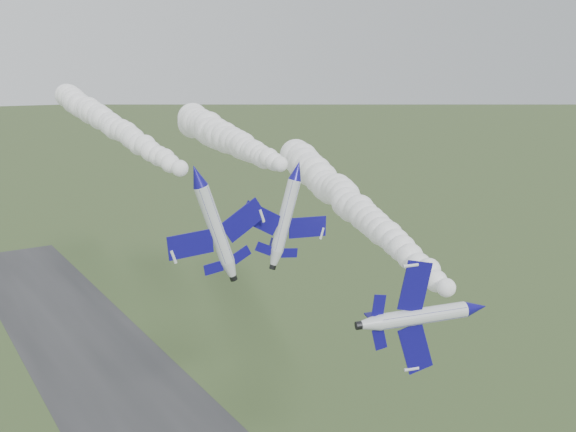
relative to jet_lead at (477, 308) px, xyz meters
name	(u,v)px	position (x,y,z in m)	size (l,w,h in m)	color
jet_lead	(477,308)	(0.00, 0.00, 0.00)	(6.17, 11.62, 9.85)	silver
smoke_trail_jet_lead	(346,200)	(12.15, 33.97, 2.31)	(5.91, 67.44, 5.91)	white
jet_pair_left	(197,176)	(-15.44, 22.53, 9.78)	(10.53, 13.16, 4.25)	silver
smoke_trail_jet_pair_left	(106,121)	(-12.01, 62.17, 12.36)	(4.60, 72.53, 4.60)	white
jet_pair_right	(297,170)	(-3.83, 22.13, 9.38)	(10.05, 12.23, 3.75)	silver
smoke_trail_jet_pair_right	(226,137)	(2.15, 50.48, 10.14)	(5.60, 52.66, 5.60)	white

